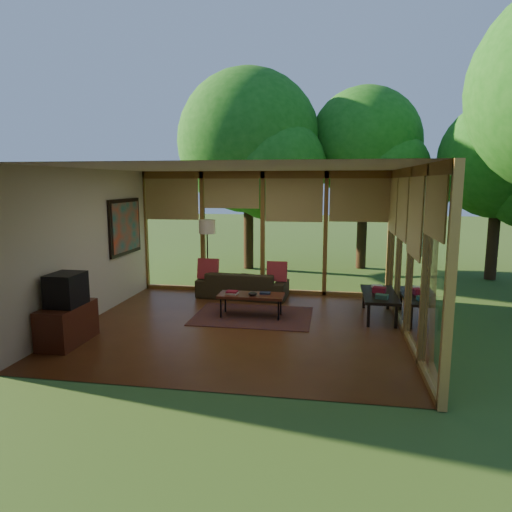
% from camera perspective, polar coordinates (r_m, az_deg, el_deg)
% --- Properties ---
extents(floor, '(5.50, 5.50, 0.00)m').
position_cam_1_polar(floor, '(7.97, -1.94, -8.79)').
color(floor, brown).
rests_on(floor, ground).
extents(ceiling, '(5.50, 5.50, 0.00)m').
position_cam_1_polar(ceiling, '(7.58, -2.05, 11.01)').
color(ceiling, white).
rests_on(ceiling, ground).
extents(wall_left, '(0.04, 5.00, 2.70)m').
position_cam_1_polar(wall_left, '(8.63, -20.18, 1.25)').
color(wall_left, beige).
rests_on(wall_left, ground).
extents(wall_front, '(5.50, 0.04, 2.70)m').
position_cam_1_polar(wall_front, '(5.27, -7.43, -3.05)').
color(wall_front, beige).
rests_on(wall_front, ground).
extents(window_wall_back, '(5.50, 0.12, 2.70)m').
position_cam_1_polar(window_wall_back, '(10.10, 0.85, 2.90)').
color(window_wall_back, olive).
rests_on(window_wall_back, ground).
extents(window_wall_right, '(0.12, 5.00, 2.70)m').
position_cam_1_polar(window_wall_right, '(7.61, 18.76, 0.32)').
color(window_wall_right, olive).
rests_on(window_wall_right, ground).
extents(tree_nw, '(3.96, 3.96, 5.56)m').
position_cam_1_polar(tree_nw, '(13.11, -0.92, 14.09)').
color(tree_nw, '#352213').
rests_on(tree_nw, ground).
extents(tree_ne, '(3.13, 3.13, 5.09)m').
position_cam_1_polar(tree_ne, '(13.50, 13.46, 13.45)').
color(tree_ne, '#352213').
rests_on(tree_ne, ground).
extents(tree_far, '(2.93, 2.93, 4.49)m').
position_cam_1_polar(tree_far, '(12.98, 28.16, 10.58)').
color(tree_far, '#352213').
rests_on(tree_far, ground).
extents(rug, '(2.16, 1.53, 0.01)m').
position_cam_1_polar(rug, '(8.55, -0.40, -7.49)').
color(rug, brown).
rests_on(rug, floor).
extents(sofa, '(1.96, 0.88, 0.56)m').
position_cam_1_polar(sofa, '(9.85, -1.68, -3.58)').
color(sofa, '#322B19').
rests_on(sofa, floor).
extents(pillow_left, '(0.44, 0.24, 0.46)m').
position_cam_1_polar(pillow_left, '(9.91, -6.01, -1.65)').
color(pillow_left, maroon).
rests_on(pillow_left, sofa).
extents(pillow_right, '(0.42, 0.23, 0.44)m').
position_cam_1_polar(pillow_right, '(9.62, 2.64, -2.00)').
color(pillow_right, maroon).
rests_on(pillow_right, sofa).
extents(ct_book_lower, '(0.24, 0.20, 0.03)m').
position_cam_1_polar(ct_book_lower, '(8.42, -3.04, -4.68)').
color(ct_book_lower, beige).
rests_on(ct_book_lower, coffee_table).
extents(ct_book_upper, '(0.21, 0.16, 0.03)m').
position_cam_1_polar(ct_book_upper, '(8.42, -3.04, -4.48)').
color(ct_book_upper, maroon).
rests_on(ct_book_upper, coffee_table).
extents(ct_book_side, '(0.20, 0.16, 0.03)m').
position_cam_1_polar(ct_book_side, '(8.44, 1.14, -4.65)').
color(ct_book_side, '#161D32').
rests_on(ct_book_side, coffee_table).
extents(ct_bowl, '(0.16, 0.16, 0.07)m').
position_cam_1_polar(ct_bowl, '(8.29, -0.41, -4.74)').
color(ct_bowl, black).
rests_on(ct_bowl, coffee_table).
extents(media_cabinet, '(0.50, 1.00, 0.60)m').
position_cam_1_polar(media_cabinet, '(7.67, -22.51, -7.89)').
color(media_cabinet, '#542417').
rests_on(media_cabinet, floor).
extents(television, '(0.45, 0.55, 0.50)m').
position_cam_1_polar(television, '(7.52, -22.64, -3.89)').
color(television, black).
rests_on(television, media_cabinet).
extents(console_book_a, '(0.24, 0.21, 0.08)m').
position_cam_1_polar(console_book_a, '(8.26, 15.45, -4.91)').
color(console_book_a, '#2E5041').
rests_on(console_book_a, side_console).
extents(console_book_b, '(0.26, 0.22, 0.10)m').
position_cam_1_polar(console_book_b, '(8.69, 15.16, -4.12)').
color(console_book_b, maroon).
rests_on(console_book_b, side_console).
extents(console_book_c, '(0.22, 0.18, 0.05)m').
position_cam_1_polar(console_book_c, '(9.08, 14.91, -3.69)').
color(console_book_c, beige).
rests_on(console_book_c, side_console).
extents(floor_lamp, '(0.36, 0.36, 1.65)m').
position_cam_1_polar(floor_lamp, '(10.05, -6.13, 3.13)').
color(floor_lamp, black).
rests_on(floor_lamp, floor).
extents(coffee_table, '(1.20, 0.50, 0.43)m').
position_cam_1_polar(coffee_table, '(8.41, -0.63, -5.03)').
color(coffee_table, '#542417').
rests_on(coffee_table, floor).
extents(side_console, '(0.60, 1.40, 0.46)m').
position_cam_1_polar(side_console, '(8.66, 15.16, -4.81)').
color(side_console, black).
rests_on(side_console, floor).
extents(wall_painting, '(0.06, 1.35, 1.15)m').
position_cam_1_polar(wall_painting, '(9.83, -16.03, 3.54)').
color(wall_painting, black).
rests_on(wall_painting, wall_left).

